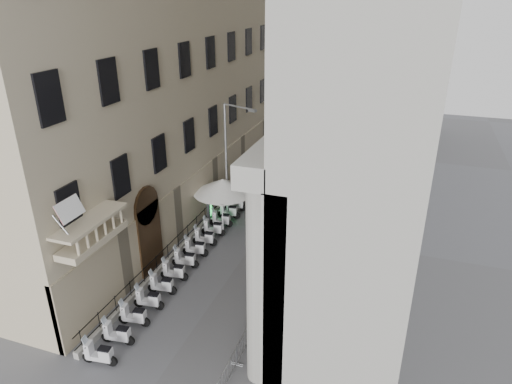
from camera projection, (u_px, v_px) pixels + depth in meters
far_building at (342, 0)px, 52.30m from camera, size 22.00×10.00×30.00m
iron_fence at (203, 227)px, 33.74m from camera, size 0.30×28.00×1.40m
blue_awning at (335, 200)px, 38.12m from camera, size 1.60×3.00×3.00m
flag at (95, 347)px, 22.42m from camera, size 1.00×1.40×8.20m
scooter_0 at (101, 364)px, 21.40m from camera, size 1.46×0.73×1.50m
scooter_1 at (119, 343)px, 22.65m from camera, size 1.46×0.73×1.50m
scooter_2 at (135, 325)px, 23.90m from camera, size 1.46×0.73×1.50m
scooter_3 at (150, 308)px, 25.15m from camera, size 1.46×0.73×1.50m
scooter_4 at (163, 293)px, 26.39m from camera, size 1.46×0.73×1.50m
scooter_5 at (175, 279)px, 27.64m from camera, size 1.46×0.73×1.50m
scooter_6 at (186, 267)px, 28.89m from camera, size 1.46×0.73×1.50m
scooter_7 at (196, 256)px, 30.14m from camera, size 1.46×0.73×1.50m
scooter_8 at (205, 245)px, 31.39m from camera, size 1.46×0.73×1.50m
scooter_9 at (214, 235)px, 32.64m from camera, size 1.46×0.73×1.50m
scooter_10 at (222, 226)px, 33.88m from camera, size 1.46×0.73×1.50m
scooter_11 at (229, 218)px, 35.13m from camera, size 1.46×0.73×1.50m
scooter_12 at (236, 210)px, 36.38m from camera, size 1.46×0.73×1.50m
scooter_13 at (242, 203)px, 37.63m from camera, size 1.46×0.73×1.50m
barrier_1 at (246, 347)px, 22.42m from camera, size 0.60×2.40×1.10m
barrier_2 at (262, 315)px, 24.58m from camera, size 0.60×2.40×1.10m
barrier_3 at (276, 289)px, 26.74m from camera, size 0.60×2.40×1.10m
barrier_4 at (287, 267)px, 28.90m from camera, size 0.60×2.40×1.10m
barrier_5 at (297, 248)px, 31.06m from camera, size 0.60×2.40×1.10m
barrier_6 at (305, 231)px, 33.22m from camera, size 0.60×2.40×1.10m
barrier_7 at (313, 216)px, 35.38m from camera, size 0.60×2.40×1.10m
barrier_8 at (320, 203)px, 37.54m from camera, size 0.60×2.40×1.10m
barrier_9 at (325, 192)px, 39.70m from camera, size 0.60×2.40×1.10m
security_tent at (221, 182)px, 34.06m from camera, size 4.34×4.34×3.53m
street_lamp at (230, 153)px, 32.63m from camera, size 2.76×1.23×8.95m
info_kiosk at (209, 211)px, 34.23m from camera, size 0.50×0.89×1.82m
pedestrian_a at (317, 182)px, 39.77m from camera, size 0.60×0.42×1.56m
pedestrian_b at (324, 160)px, 44.15m from camera, size 1.20×1.18×1.95m
pedestrian_c at (300, 170)px, 42.06m from camera, size 0.99×0.96×1.71m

